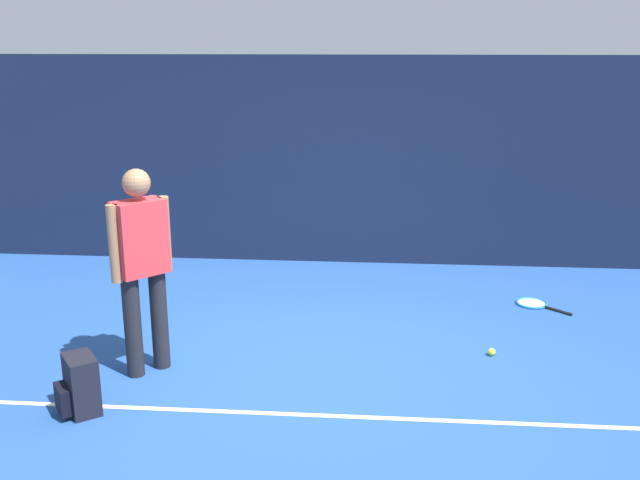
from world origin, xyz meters
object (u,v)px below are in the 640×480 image
at_px(backpack, 80,386).
at_px(tennis_player, 142,260).
at_px(tennis_racket, 534,304).
at_px(tennis_ball_near_player, 492,352).

bearing_deg(backpack, tennis_player, 121.32).
distance_m(tennis_racket, backpack, 4.56).
xyz_separation_m(tennis_player, tennis_racket, (3.51, 1.81, -0.95)).
height_order(tennis_racket, backpack, backpack).
bearing_deg(tennis_player, backpack, -158.05).
bearing_deg(tennis_racket, tennis_player, 69.32).
bearing_deg(tennis_ball_near_player, tennis_racket, 63.97).
xyz_separation_m(tennis_player, backpack, (-0.29, -0.71, -0.76)).
relative_size(tennis_player, tennis_racket, 2.96).
bearing_deg(tennis_ball_near_player, tennis_player, -169.72).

